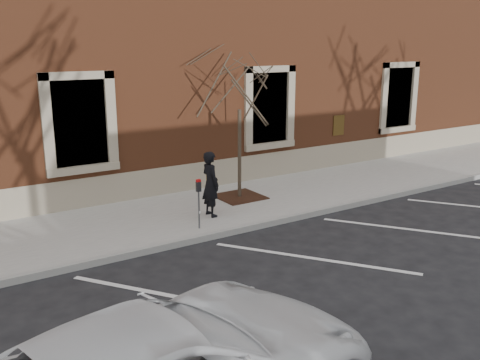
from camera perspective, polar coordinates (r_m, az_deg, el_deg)
ground at (r=13.06m, az=1.45°, el=-5.23°), size 120.00×120.00×0.00m
sidewalk_near at (r=14.43m, az=-2.50°, el=-2.98°), size 40.00×3.50×0.15m
curb_near at (r=13.00m, az=1.58°, el=-4.98°), size 40.00×0.12×0.15m
parking_stripes at (r=11.44m, az=7.78°, el=-8.28°), size 28.00×4.40×0.01m
building_civic at (r=19.17m, az=-12.08°, el=12.96°), size 40.00×8.62×8.00m
man at (r=13.35m, az=-3.17°, el=-0.42°), size 0.40×0.61×1.65m
parking_meter at (r=12.43m, az=-4.43°, el=-1.57°), size 0.11×0.08×1.19m
tree_grate at (r=15.13m, az=-0.05°, el=-1.78°), size 1.23×1.23×0.03m
sapling at (r=14.57m, az=-0.06°, el=10.19°), size 2.71×2.71×4.52m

